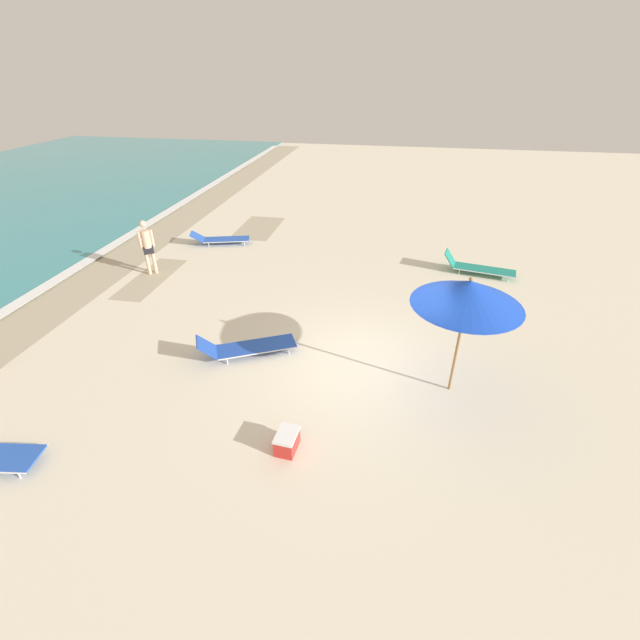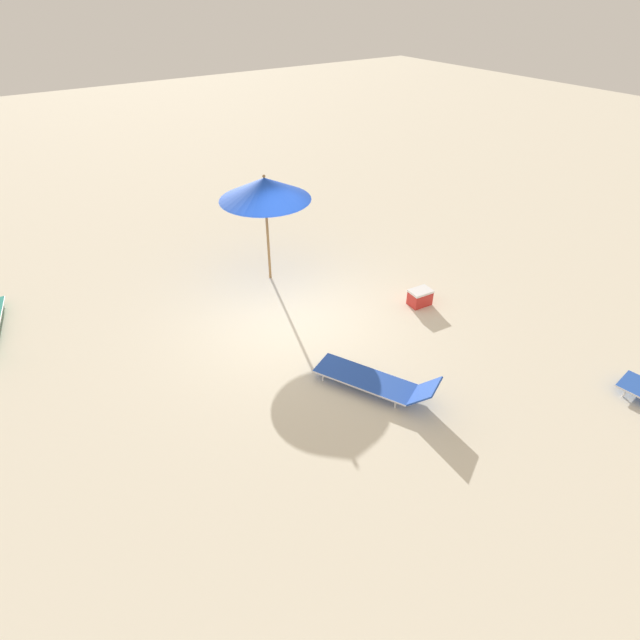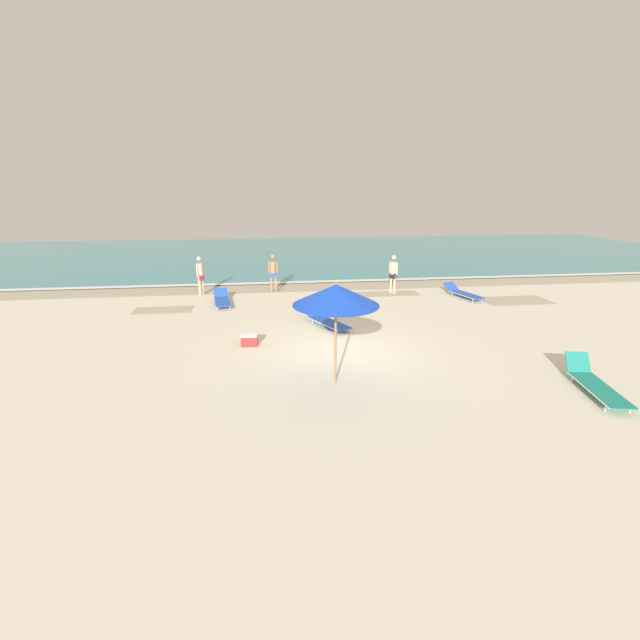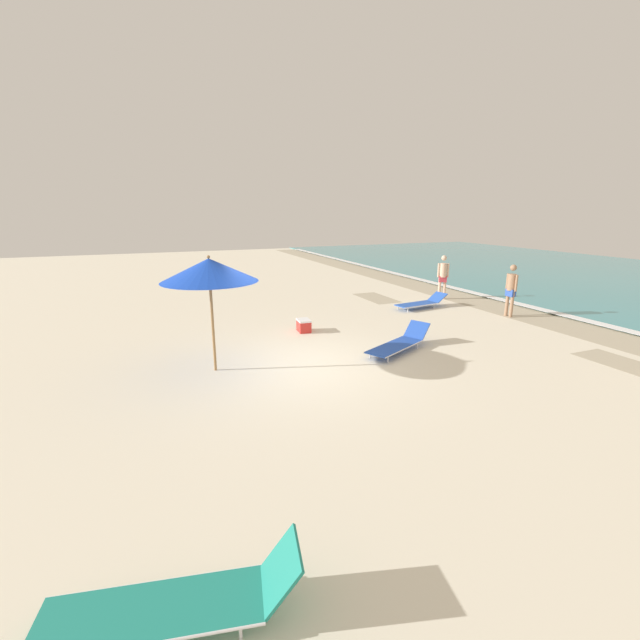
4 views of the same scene
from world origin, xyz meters
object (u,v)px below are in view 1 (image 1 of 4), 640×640
object	(u,v)px
sun_lounger_under_umbrella	(477,267)
cooler_box	(287,441)
sun_lounger_near_water_right	(220,239)
beach_umbrella	(468,293)
beachgoer_wading_adult	(147,244)
sun_lounger_beside_umbrella	(247,347)

from	to	relation	value
sun_lounger_under_umbrella	cooler_box	size ratio (longest dim) A/B	4.38
sun_lounger_under_umbrella	sun_lounger_near_water_right	bearing A→B (deg)	95.42
beach_umbrella	beachgoer_wading_adult	distance (m)	10.04
beach_umbrella	beachgoer_wading_adult	world-z (taller)	beach_umbrella
beach_umbrella	beachgoer_wading_adult	size ratio (longest dim) A/B	1.46
cooler_box	beachgoer_wading_adult	bearing A→B (deg)	-131.33
sun_lounger_under_umbrella	cooler_box	world-z (taller)	sun_lounger_under_umbrella
cooler_box	sun_lounger_under_umbrella	bearing A→B (deg)	157.76
sun_lounger_near_water_right	beach_umbrella	bearing A→B (deg)	-147.84
sun_lounger_under_umbrella	cooler_box	xyz separation A→B (m)	(-8.28, 4.23, -0.03)
sun_lounger_beside_umbrella	sun_lounger_near_water_right	xyz separation A→B (m)	(6.63, 3.30, -0.01)
sun_lounger_under_umbrella	beach_umbrella	bearing A→B (deg)	179.58
beachgoer_wading_adult	sun_lounger_beside_umbrella	bearing A→B (deg)	101.07
sun_lounger_beside_umbrella	beachgoer_wading_adult	distance (m)	5.88
sun_lounger_near_water_right	beachgoer_wading_adult	bearing A→B (deg)	142.01
beach_umbrella	sun_lounger_under_umbrella	distance (m)	6.53
beachgoer_wading_adult	cooler_box	size ratio (longest dim) A/B	3.35
beachgoer_wading_adult	cooler_box	xyz separation A→B (m)	(-6.36, -6.11, -0.81)
sun_lounger_beside_umbrella	sun_lounger_near_water_right	world-z (taller)	sun_lounger_beside_umbrella
cooler_box	beach_umbrella	bearing A→B (deg)	131.65
sun_lounger_under_umbrella	sun_lounger_beside_umbrella	world-z (taller)	sun_lounger_under_umbrella
beach_umbrella	sun_lounger_under_umbrella	size ratio (longest dim) A/B	1.12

